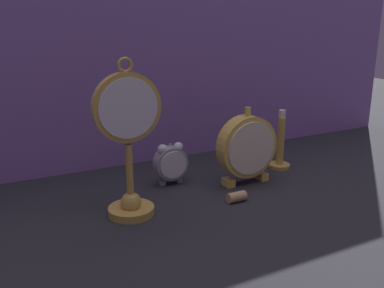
{
  "coord_description": "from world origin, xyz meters",
  "views": [
    {
      "loc": [
        -0.43,
        -0.74,
        0.38
      ],
      "look_at": [
        0.0,
        0.08,
        0.11
      ],
      "focal_mm": 40.0,
      "sensor_mm": 36.0,
      "label": 1
    }
  ],
  "objects_px": {
    "mantel_clock_silver": "(247,147)",
    "brass_candlestick": "(280,148)",
    "alarm_clock_twin_bell": "(171,162)",
    "wine_cork": "(237,197)",
    "pocket_watch_on_stand": "(129,146)"
  },
  "relations": [
    {
      "from": "alarm_clock_twin_bell",
      "to": "pocket_watch_on_stand",
      "type": "bearing_deg",
      "value": -140.72
    },
    {
      "from": "pocket_watch_on_stand",
      "to": "brass_candlestick",
      "type": "bearing_deg",
      "value": 11.4
    },
    {
      "from": "alarm_clock_twin_bell",
      "to": "wine_cork",
      "type": "height_order",
      "value": "alarm_clock_twin_bell"
    },
    {
      "from": "alarm_clock_twin_bell",
      "to": "wine_cork",
      "type": "distance_m",
      "value": 0.19
    },
    {
      "from": "alarm_clock_twin_bell",
      "to": "wine_cork",
      "type": "bearing_deg",
      "value": -63.0
    },
    {
      "from": "brass_candlestick",
      "to": "wine_cork",
      "type": "height_order",
      "value": "brass_candlestick"
    },
    {
      "from": "alarm_clock_twin_bell",
      "to": "mantel_clock_silver",
      "type": "xyz_separation_m",
      "value": [
        0.16,
        -0.08,
        0.03
      ]
    },
    {
      "from": "alarm_clock_twin_bell",
      "to": "brass_candlestick",
      "type": "bearing_deg",
      "value": -4.81
    },
    {
      "from": "mantel_clock_silver",
      "to": "wine_cork",
      "type": "distance_m",
      "value": 0.14
    },
    {
      "from": "brass_candlestick",
      "to": "mantel_clock_silver",
      "type": "bearing_deg",
      "value": -159.98
    },
    {
      "from": "pocket_watch_on_stand",
      "to": "wine_cork",
      "type": "bearing_deg",
      "value": -11.36
    },
    {
      "from": "alarm_clock_twin_bell",
      "to": "brass_candlestick",
      "type": "xyz_separation_m",
      "value": [
        0.31,
        -0.03,
        -0.0
      ]
    },
    {
      "from": "pocket_watch_on_stand",
      "to": "brass_candlestick",
      "type": "distance_m",
      "value": 0.46
    },
    {
      "from": "mantel_clock_silver",
      "to": "brass_candlestick",
      "type": "relative_size",
      "value": 1.19
    },
    {
      "from": "brass_candlestick",
      "to": "wine_cork",
      "type": "relative_size",
      "value": 3.72
    }
  ]
}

